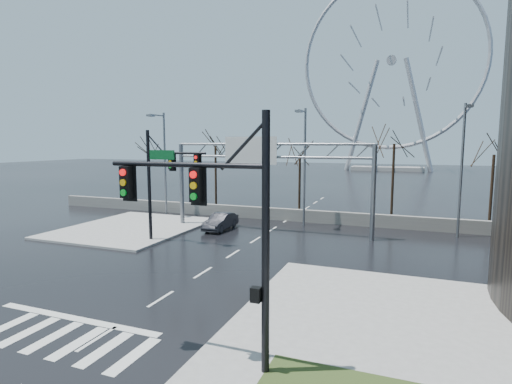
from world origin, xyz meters
The scene contains 17 objects.
ground centered at (0.00, 0.00, 0.00)m, with size 260.00×260.00×0.00m, color black.
sidewalk_right_ext centered at (10.00, 2.00, 0.07)m, with size 12.00×10.00×0.15m, color gray.
sidewalk_far centered at (-11.00, 12.00, 0.07)m, with size 10.00×12.00×0.15m, color gray.
barrier_wall centered at (0.00, 20.00, 0.55)m, with size 52.00×0.50×1.10m, color slate.
signal_mast_near centered at (5.14, -4.04, 4.87)m, with size 5.52×0.41×8.00m.
signal_mast_far centered at (-5.87, 8.96, 4.83)m, with size 4.72×0.41×8.00m.
sign_gantry centered at (-0.38, 14.96, 5.18)m, with size 16.36×0.40×7.60m.
streetlight_left centered at (-12.00, 18.16, 5.89)m, with size 0.50×2.55×10.00m.
streetlight_mid centered at (2.00, 18.16, 5.89)m, with size 0.50×2.55×10.00m.
streetlight_right centered at (14.00, 18.16, 5.89)m, with size 0.50×2.55×10.00m.
tree_far_left centered at (-18.00, 24.00, 5.57)m, with size 3.50×3.50×7.00m.
tree_left centered at (-9.00, 23.50, 5.98)m, with size 3.75×3.75×7.50m.
tree_center centered at (0.00, 24.50, 5.17)m, with size 3.25×3.25×6.50m.
tree_right centered at (9.00, 23.50, 6.22)m, with size 3.90×3.90×7.80m.
tree_far_right centered at (17.00, 24.00, 5.41)m, with size 3.40×3.40×6.80m.
ferris_wheel centered at (5.00, 95.00, 26.13)m, with size 45.00×6.00×50.91m.
car centered at (-3.97, 14.31, 0.67)m, with size 1.43×4.09×1.35m, color black.
Camera 1 is at (10.33, -14.77, 7.06)m, focal length 28.00 mm.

